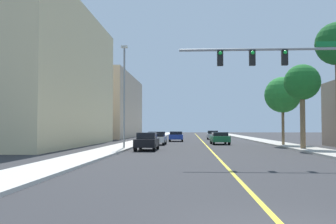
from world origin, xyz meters
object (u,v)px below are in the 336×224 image
street_lamp (124,92)px  car_blue (176,136)px  car_black (147,141)px  car_white (157,138)px  palm_mid (302,83)px  palm_far (283,95)px  traffic_signal_mast (302,71)px  car_silver (213,135)px  car_green (220,138)px

street_lamp → car_blue: 20.15m
car_black → car_white: car_black is taller
palm_mid → palm_far: bearing=89.6°
street_lamp → car_white: 10.03m
traffic_signal_mast → car_black: bearing=130.2°
street_lamp → car_black: size_ratio=2.16×
traffic_signal_mast → palm_far: 19.44m
street_lamp → car_black: bearing=-26.0°
car_white → palm_mid: bearing=147.2°
street_lamp → car_silver: (9.50, 27.77, -4.36)m
palm_mid → car_blue: size_ratio=1.69×
palm_mid → car_white: 16.74m
car_blue → car_green: car_green is taller
traffic_signal_mast → car_green: bearing=96.2°
traffic_signal_mast → car_green: traffic_signal_mast is taller
car_blue → car_black: bearing=-96.3°
palm_far → car_silver: 22.32m
car_silver → palm_far: bearing=-72.2°
street_lamp → car_blue: (3.89, 19.28, -4.38)m
street_lamp → car_white: size_ratio=2.35×
traffic_signal_mast → car_white: traffic_signal_mast is taller
traffic_signal_mast → palm_mid: 12.78m
street_lamp → palm_mid: street_lamp is taller
street_lamp → car_green: (9.21, 10.52, -4.37)m
traffic_signal_mast → palm_far: (3.72, 19.08, 0.34)m
palm_mid → palm_far: 6.88m
palm_far → car_white: (-13.31, 2.05, -4.57)m
palm_mid → car_black: size_ratio=1.72×
car_black → car_white: 9.84m
car_black → car_silver: bearing=-103.8°
traffic_signal_mast → palm_far: palm_far is taller
car_white → car_green: bearing=-165.2°
car_black → traffic_signal_mast: bearing=130.8°
palm_mid → car_black: 14.16m
car_silver → car_white: bearing=-109.2°
car_green → traffic_signal_mast: bearing=-85.9°
street_lamp → car_silver: 29.67m
car_blue → traffic_signal_mast: bearing=-77.6°
traffic_signal_mast → palm_mid: bearing=73.2°
car_black → palm_far: bearing=-149.1°
palm_mid → car_blue: palm_mid is taller
traffic_signal_mast → palm_mid: size_ratio=1.38×
car_silver → car_blue: size_ratio=0.97×
street_lamp → car_green: 14.64m
car_silver → car_green: bearing=-89.0°
street_lamp → car_white: bearing=76.4°
street_lamp → palm_far: bearing=23.6°
street_lamp → palm_mid: 15.40m
traffic_signal_mast → palm_mid: (3.68, 12.21, 0.75)m
car_blue → car_white: bearing=-101.0°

